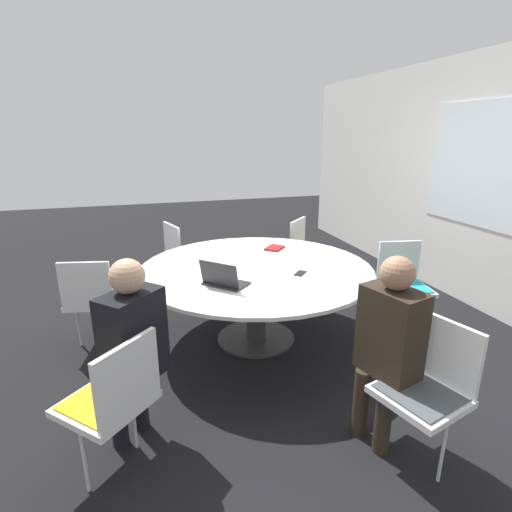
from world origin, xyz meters
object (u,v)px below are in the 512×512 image
Objects in this scene: chair_4 at (183,252)px; spiral_notebook at (275,248)px; chair_1 at (429,381)px; person_0 at (132,340)px; chair_5 at (92,295)px; cell_phone at (300,273)px; chair_3 at (307,248)px; chair_2 at (403,279)px; person_1 at (389,338)px; laptop at (223,279)px; chair_0 at (114,395)px.

chair_4 is 3.39× the size of spiral_notebook.
chair_1 is 0.71× the size of person_0.
person_0 is at bearing -31.20° from chair_4.
chair_5 is 1.82m from cell_phone.
chair_1 reaches higher than cell_phone.
chair_4 is 5.79× the size of cell_phone.
chair_4 reaches higher than cell_phone.
chair_2 is at bearing 65.00° from chair_3.
chair_1 is at bearing 1.30° from chair_4.
chair_4 is 1.23m from spiral_notebook.
chair_2 is 1.00× the size of chair_4.
person_0 and person_1 have the same top height.
spiral_notebook is 0.78m from cell_phone.
chair_3 is 1.52m from cell_phone.
person_0 is 2.09m from spiral_notebook.
person_1 is at bearing -60.12° from person_0.
person_1 is at bearing -30.68° from chair_5.
spiral_notebook is at bearing 26.84° from chair_4.
chair_3 is at bearing 153.67° from cell_phone.
chair_2 is 0.71× the size of person_0.
chair_1 is 2.17× the size of laptop.
spiral_notebook is (-2.14, -0.18, 0.21)m from chair_1.
chair_0 is at bearing -32.39° from chair_4.
person_1 is 8.13× the size of cell_phone.
person_1 is 1.16m from cell_phone.
person_1 reaches higher than chair_0.
person_1 is 3.04× the size of laptop.
laptop is (1.73, 0.11, 0.26)m from chair_4.
chair_1 is at bearing 69.08° from chair_2.
spiral_notebook is (-0.24, 1.77, 0.21)m from chair_5.
chair_4 is 1.44m from chair_5.
chair_1 and chair_2 have the same top height.
cell_phone is at bearing -3.05° from spiral_notebook.
chair_1 is 2.16m from spiral_notebook.
chair_2 is 1.29m from spiral_notebook.
chair_5 is (-1.51, -0.23, 0.00)m from chair_0.
chair_5 is 1.23m from laptop.
chair_0 is at bearing -41.32° from spiral_notebook.
person_1 is (1.69, 1.80, 0.19)m from chair_5.
chair_0 is 1.23m from laptop.
chair_3 is (-2.71, 0.45, 0.00)m from chair_1.
person_1 is 1.93m from spiral_notebook.
cell_phone is (-0.75, 1.39, 0.02)m from person_0.
person_1 is (0.18, 1.58, 0.19)m from chair_0.
laptop is 2.67× the size of cell_phone.
laptop is 0.70m from cell_phone.
person_1 reaches higher than chair_3.
spiral_notebook is (-0.86, 0.73, -0.04)m from laptop.
laptop is 1.57× the size of spiral_notebook.
laptop reaches higher than chair_4.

